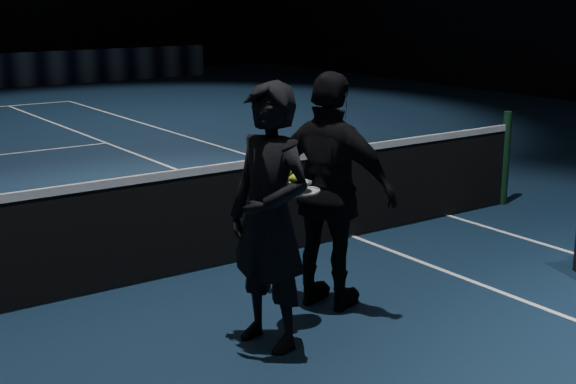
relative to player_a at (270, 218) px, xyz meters
The scene contains 6 objects.
net_post_right 4.73m from the player_a, 20.49° to the left, with size 0.10×0.10×1.10m, color black.
player_a is the anchor object (origin of this frame).
player_b 0.85m from the player_a, 22.59° to the left, with size 1.09×0.45×1.86m, color black.
racket_lower 0.46m from the player_a, 22.59° to the left, with size 0.68×0.22×0.03m, color black, non-canonical shape.
racket_upper 0.43m from the player_a, 28.30° to the left, with size 0.68×0.22×0.03m, color black, non-canonical shape.
tennis_balls 0.35m from the player_a, 23.72° to the left, with size 0.12×0.10×0.12m, color gold, non-canonical shape.
Camera 1 is at (-0.95, -6.04, 2.43)m, focal length 50.00 mm.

